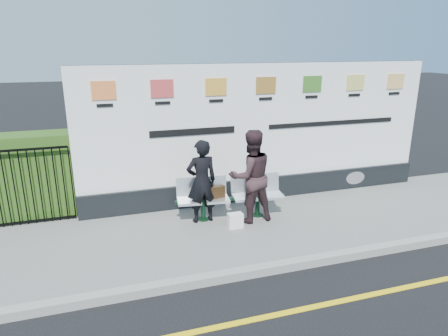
{
  "coord_description": "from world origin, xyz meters",
  "views": [
    {
      "loc": [
        -2.91,
        -4.13,
        3.48
      ],
      "look_at": [
        -0.74,
        2.77,
        1.25
      ],
      "focal_mm": 32.0,
      "sensor_mm": 36.0,
      "label": 1
    }
  ],
  "objects_px": {
    "bench": "(231,207)",
    "woman_left": "(202,181)",
    "billboard": "(263,142)",
    "woman_right": "(251,176)"
  },
  "relations": [
    {
      "from": "bench",
      "to": "woman_left",
      "type": "bearing_deg",
      "value": -175.85
    },
    {
      "from": "billboard",
      "to": "woman_left",
      "type": "relative_size",
      "value": 4.81
    },
    {
      "from": "bench",
      "to": "woman_right",
      "type": "distance_m",
      "value": 0.8
    },
    {
      "from": "billboard",
      "to": "woman_right",
      "type": "xyz_separation_m",
      "value": [
        -0.71,
        -1.11,
        -0.38
      ]
    },
    {
      "from": "woman_left",
      "to": "billboard",
      "type": "bearing_deg",
      "value": -155.92
    },
    {
      "from": "woman_left",
      "to": "woman_right",
      "type": "bearing_deg",
      "value": 161.59
    },
    {
      "from": "woman_left",
      "to": "woman_right",
      "type": "relative_size",
      "value": 0.9
    },
    {
      "from": "billboard",
      "to": "woman_left",
      "type": "distance_m",
      "value": 1.91
    },
    {
      "from": "billboard",
      "to": "woman_left",
      "type": "xyz_separation_m",
      "value": [
        -1.63,
        -0.87,
        -0.47
      ]
    },
    {
      "from": "bench",
      "to": "woman_left",
      "type": "xyz_separation_m",
      "value": [
        -0.59,
        0.03,
        0.6
      ]
    }
  ]
}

